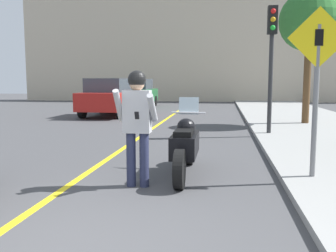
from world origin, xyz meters
The scene contains 9 objects.
road_center_line centered at (-0.60, 6.00, 0.00)m, with size 0.12×36.00×0.01m.
building_backdrop centered at (0.00, 26.00, 4.29)m, with size 28.00×1.20×8.58m.
motorcycle centered at (1.08, 3.12, 0.50)m, with size 0.62×2.23×1.28m.
person_biker centered at (0.44, 2.33, 1.06)m, with size 0.59×0.47×1.73m.
crossing_sign centered at (3.08, 2.91, 1.65)m, with size 0.91×0.08×2.56m.
traffic_light centered at (3.00, 7.80, 2.55)m, with size 0.26×0.30×3.50m.
street_tree centered at (4.57, 10.59, 3.57)m, with size 2.05×2.05×4.53m.
parked_car_red centered at (-3.35, 13.32, 0.86)m, with size 1.88×4.20×1.68m.
parked_car_green centered at (-3.37, 18.84, 0.86)m, with size 1.88×4.20×1.68m.
Camera 1 is at (1.68, -3.01, 1.58)m, focal length 40.00 mm.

